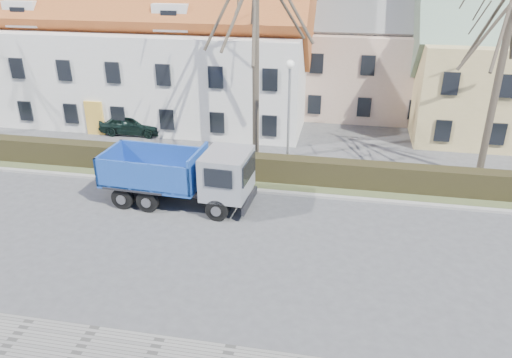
% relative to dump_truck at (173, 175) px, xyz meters
% --- Properties ---
extents(ground, '(120.00, 120.00, 0.00)m').
position_rel_dump_truck_xyz_m(ground, '(4.83, -2.72, -1.46)').
color(ground, '#404143').
extents(curb_far, '(80.00, 0.30, 0.12)m').
position_rel_dump_truck_xyz_m(curb_far, '(4.83, 1.88, -1.40)').
color(curb_far, gray).
rests_on(curb_far, ground).
extents(grass_strip, '(80.00, 3.00, 0.10)m').
position_rel_dump_truck_xyz_m(grass_strip, '(4.83, 3.48, -1.41)').
color(grass_strip, '#3F4929').
rests_on(grass_strip, ground).
extents(hedge, '(60.00, 0.90, 1.30)m').
position_rel_dump_truck_xyz_m(hedge, '(4.83, 3.28, -0.81)').
color(hedge, black).
rests_on(hedge, ground).
extents(building_white, '(26.80, 10.80, 9.50)m').
position_rel_dump_truck_xyz_m(building_white, '(-8.17, 13.28, 3.29)').
color(building_white, silver).
rests_on(building_white, ground).
extents(building_pink, '(10.80, 8.80, 8.00)m').
position_rel_dump_truck_xyz_m(building_pink, '(8.83, 17.28, 2.54)').
color(building_pink, tan).
rests_on(building_pink, ground).
extents(tree_1, '(9.20, 9.20, 12.65)m').
position_rel_dump_truck_xyz_m(tree_1, '(2.83, 5.78, 4.87)').
color(tree_1, '#393127').
rests_on(tree_1, ground).
extents(tree_2, '(8.00, 8.00, 11.00)m').
position_rel_dump_truck_xyz_m(tree_2, '(14.83, 5.78, 4.04)').
color(tree_2, '#393127').
rests_on(tree_2, ground).
extents(dump_truck, '(7.43, 3.12, 2.91)m').
position_rel_dump_truck_xyz_m(dump_truck, '(0.00, 0.00, 0.00)').
color(dump_truck, navy).
rests_on(dump_truck, ground).
extents(streetlight, '(0.48, 0.48, 6.17)m').
position_rel_dump_truck_xyz_m(streetlight, '(4.83, 4.28, 1.63)').
color(streetlight, '#9D9E9F').
rests_on(streetlight, ground).
extents(cart_frame, '(0.61, 0.35, 0.56)m').
position_rel_dump_truck_xyz_m(cart_frame, '(-2.52, 1.78, -1.18)').
color(cart_frame, silver).
rests_on(cart_frame, ground).
extents(parked_car_a, '(4.18, 1.79, 1.41)m').
position_rel_dump_truck_xyz_m(parked_car_a, '(-5.91, 8.77, -0.75)').
color(parked_car_a, black).
rests_on(parked_car_a, ground).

